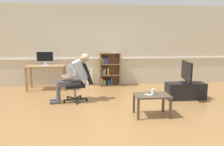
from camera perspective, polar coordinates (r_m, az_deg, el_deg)
The scene contains 15 objects.
ground_plane at distance 4.70m, azimuth -0.79°, elevation -10.19°, with size 18.00×18.00×0.00m, color olive.
back_wall at distance 7.07m, azimuth -2.70°, elevation 7.54°, with size 12.00×0.13×2.70m.
computer_desk at distance 6.77m, azimuth -17.77°, elevation 0.97°, with size 1.17×0.57×0.76m.
imac_monitor at distance 6.82m, azimuth -18.07°, elevation 4.19°, with size 0.54×0.14×0.44m.
keyboard at distance 6.62m, azimuth -17.93°, elevation 1.92°, with size 0.40×0.12×0.02m, color silver.
computer_mouse at distance 6.58m, azimuth -15.17°, elevation 2.05°, with size 0.06×0.10×0.03m, color white.
bookshelf at distance 6.95m, azimuth -0.99°, elevation 0.76°, with size 0.68×0.29×1.14m.
radiator at distance 7.08m, azimuth -9.16°, elevation -1.17°, with size 0.94×0.08×0.58m.
office_chair at distance 5.32m, azimuth -8.75°, elevation -2.07°, with size 0.76×0.63×0.99m.
person_seated at distance 5.27m, azimuth -10.61°, elevation -0.86°, with size 1.02×0.49×1.22m.
tv_stand at distance 5.80m, azimuth 19.65°, elevation -4.68°, with size 1.01×0.39×0.44m.
tv_screen at distance 5.70m, azimuth 19.95°, elevation 0.34°, with size 0.25×0.86×0.56m.
coffee_table at distance 4.33m, azimuth 10.93°, elevation -6.75°, with size 0.71×0.48×0.45m.
drinking_glass at distance 4.32m, azimuth 11.33°, elevation -5.08°, with size 0.08×0.08×0.11m, color silver.
spare_remote at distance 4.26m, azimuth 9.98°, elevation -5.93°, with size 0.04×0.15×0.02m, color white.
Camera 1 is at (-0.38, -4.41, 1.57)m, focal length 33.01 mm.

